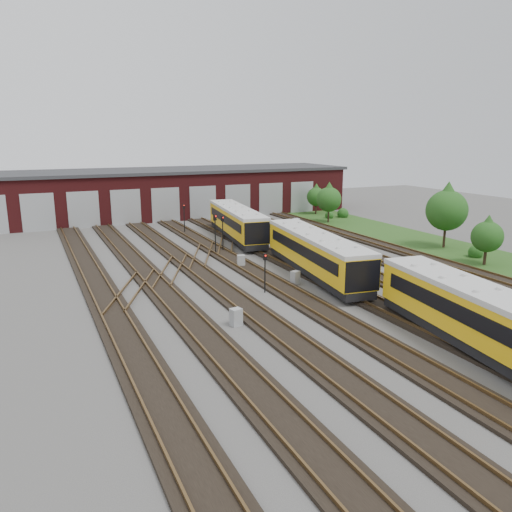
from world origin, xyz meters
name	(u,v)px	position (x,y,z in m)	size (l,w,h in m)	color
ground	(321,294)	(0.00, 0.00, 0.00)	(120.00, 120.00, 0.00)	#44423F
track_network	(315,291)	(-0.17, 0.59, 0.11)	(30.40, 70.00, 0.33)	black
maintenance_shed	(168,192)	(-0.01, 39.97, 3.20)	(51.00, 12.50, 6.35)	#511416
grass_verge	(426,243)	(19.00, 10.00, 0.03)	(8.00, 55.00, 0.05)	#254717
metro_train	(316,253)	(2.00, 4.09, 1.90)	(4.65, 47.04, 3.06)	black
signal_mast_0	(265,268)	(-3.44, 2.00, 1.82)	(0.23, 0.22, 2.84)	black
signal_mast_1	(215,229)	(-2.55, 14.38, 2.42)	(0.33, 0.31, 3.80)	black
signal_mast_2	(184,215)	(-2.10, 25.67, 2.15)	(0.28, 0.26, 3.36)	black
signal_mast_3	(223,229)	(-1.43, 15.36, 2.19)	(0.29, 0.27, 3.45)	black
relay_cabinet_0	(236,317)	(-7.74, -2.99, 0.53)	(0.63, 0.53, 1.05)	#9C9FA1
relay_cabinet_1	(241,261)	(-2.19, 9.19, 0.52)	(0.62, 0.52, 1.04)	#9C9FA1
relay_cabinet_2	(295,277)	(-0.44, 2.97, 0.49)	(0.59, 0.49, 0.99)	#9C9FA1
relay_cabinet_3	(250,230)	(4.45, 22.06, 0.48)	(0.58, 0.48, 0.96)	#9C9FA1
relay_cabinet_4	(296,223)	(11.24, 23.57, 0.56)	(0.67, 0.56, 1.12)	#9C9FA1
tree_0	(329,196)	(16.72, 24.97, 3.33)	(3.13, 3.13, 5.19)	#2F1E15
tree_1	(316,194)	(18.95, 31.63, 2.79)	(2.62, 2.62, 4.35)	#2F1E15
tree_2	(447,205)	(18.95, 7.59, 4.22)	(3.96, 3.96, 6.57)	#2F1E15
tree_3	(488,233)	(17.03, 1.01, 2.81)	(2.64, 2.64, 4.37)	#2F1E15
bush_0	(476,250)	(18.57, 3.34, 0.66)	(1.32, 1.32, 1.32)	#174C15
bush_1	(329,214)	(18.61, 27.64, 0.58)	(1.15, 1.15, 1.15)	#174C15
bush_2	(343,212)	(20.74, 27.55, 0.76)	(1.52, 1.52, 1.52)	#174C15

